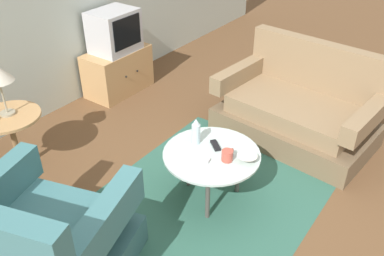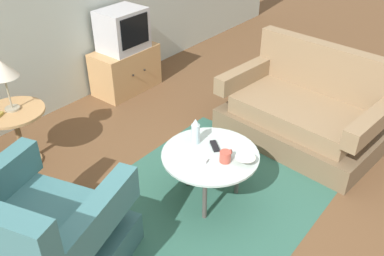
{
  "view_description": "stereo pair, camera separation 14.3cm",
  "coord_description": "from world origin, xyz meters",
  "views": [
    {
      "loc": [
        -2.3,
        -1.28,
        2.37
      ],
      "look_at": [
        0.0,
        0.37,
        0.55
      ],
      "focal_mm": 38.59,
      "sensor_mm": 36.0,
      "label": 1
    },
    {
      "loc": [
        -2.22,
        -1.39,
        2.37
      ],
      "look_at": [
        0.0,
        0.37,
        0.55
      ],
      "focal_mm": 38.59,
      "sensor_mm": 36.0,
      "label": 2
    }
  ],
  "objects": [
    {
      "name": "table_lamp",
      "position": [
        -0.75,
        1.78,
        0.94
      ],
      "size": [
        0.26,
        0.26,
        0.46
      ],
      "color": "#9E937A",
      "rests_on": "side_table"
    },
    {
      "name": "bowl",
      "position": [
        -0.01,
        -0.15,
        0.48
      ],
      "size": [
        0.16,
        0.16,
        0.06
      ],
      "color": "silver",
      "rests_on": "coffee_table"
    },
    {
      "name": "side_table",
      "position": [
        -0.76,
        1.76,
        0.41
      ],
      "size": [
        0.55,
        0.55,
        0.56
      ],
      "color": "tan",
      "rests_on": "ground"
    },
    {
      "name": "area_rug",
      "position": [
        -0.08,
        0.12,
        0.0
      ],
      "size": [
        2.02,
        1.66,
        0.0
      ],
      "primitive_type": "cube",
      "color": "#2D5B4C",
      "rests_on": "ground"
    },
    {
      "name": "tv_stand",
      "position": [
        0.89,
        2.1,
        0.26
      ],
      "size": [
        0.8,
        0.46,
        0.53
      ],
      "color": "tan",
      "rests_on": "ground"
    },
    {
      "name": "tv_remote_silver",
      "position": [
        -0.2,
        0.14,
        0.46
      ],
      "size": [
        0.08,
        0.15,
        0.02
      ],
      "rotation": [
        0.0,
        0.0,
        1.8
      ],
      "color": "#B2B2B7",
      "rests_on": "coffee_table"
    },
    {
      "name": "coffee_table",
      "position": [
        -0.08,
        0.12,
        0.41
      ],
      "size": [
        0.77,
        0.77,
        0.45
      ],
      "color": "#B2C6C1",
      "rests_on": "ground"
    },
    {
      "name": "television",
      "position": [
        0.89,
        2.1,
        0.76
      ],
      "size": [
        0.52,
        0.42,
        0.47
      ],
      "color": "#B7B7BC",
      "rests_on": "tv_stand"
    },
    {
      "name": "armchair",
      "position": [
        -1.38,
        0.55,
        0.31
      ],
      "size": [
        1.17,
        1.2,
        0.92
      ],
      "rotation": [
        0.0,
        0.0,
        -1.28
      ],
      "color": "#325C60",
      "rests_on": "ground"
    },
    {
      "name": "tv_remote_dark",
      "position": [
        0.02,
        0.15,
        0.46
      ],
      "size": [
        0.13,
        0.14,
        0.02
      ],
      "rotation": [
        0.0,
        0.0,
        0.88
      ],
      "color": "black",
      "rests_on": "coffee_table"
    },
    {
      "name": "vase",
      "position": [
        -0.03,
        0.31,
        0.56
      ],
      "size": [
        0.07,
        0.07,
        0.23
      ],
      "color": "silver",
      "rests_on": "coffee_table"
    },
    {
      "name": "ground_plane",
      "position": [
        0.0,
        0.0,
        0.0
      ],
      "size": [
        16.0,
        16.0,
        0.0
      ],
      "primitive_type": "plane",
      "color": "brown"
    },
    {
      "name": "mug",
      "position": [
        -0.08,
        -0.02,
        0.49
      ],
      "size": [
        0.14,
        0.09,
        0.09
      ],
      "color": "#B74C3D",
      "rests_on": "coffee_table"
    },
    {
      "name": "couch",
      "position": [
        1.23,
        -0.07,
        0.29
      ],
      "size": [
        1.04,
        1.59,
        0.91
      ],
      "rotation": [
        0.0,
        0.0,
        1.47
      ],
      "color": "brown",
      "rests_on": "ground"
    }
  ]
}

